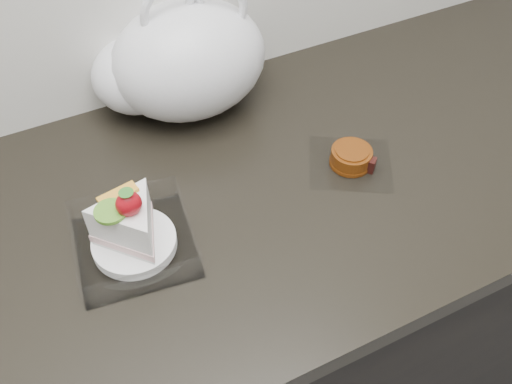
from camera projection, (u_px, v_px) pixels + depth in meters
name	position (u px, v px, depth m)	size (l,w,h in m)	color
counter	(180.00, 355.00, 1.22)	(2.04, 0.64, 0.90)	black
cake_tray	(132.00, 233.00, 0.83)	(0.19, 0.19, 0.13)	white
mooncake_wrap	(352.00, 158.00, 0.97)	(0.19, 0.18, 0.03)	white
plastic_bag	(179.00, 62.00, 1.00)	(0.33, 0.25, 0.26)	white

